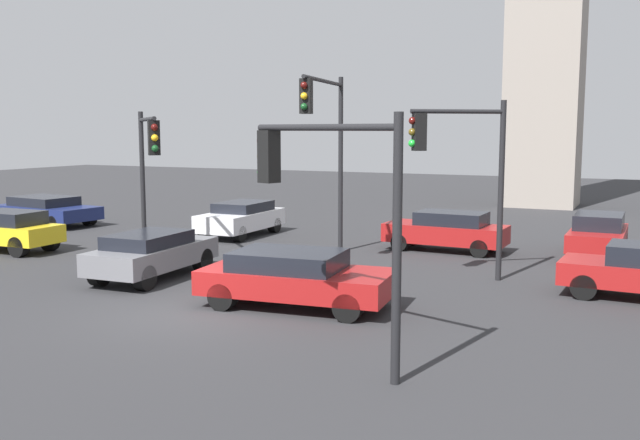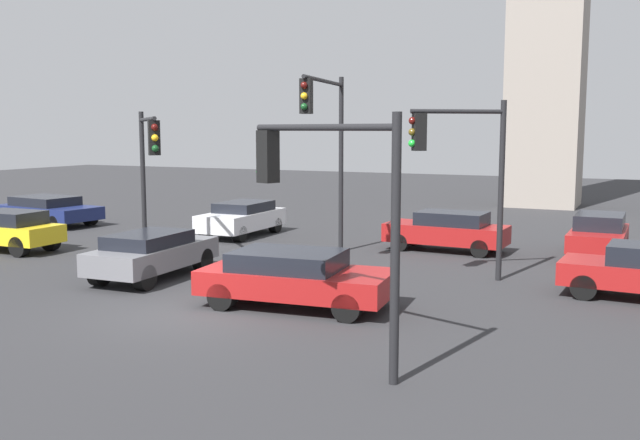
{
  "view_description": "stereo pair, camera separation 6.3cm",
  "coord_description": "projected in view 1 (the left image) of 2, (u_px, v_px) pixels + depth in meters",
  "views": [
    {
      "loc": [
        9.45,
        -13.15,
        4.22
      ],
      "look_at": [
        1.11,
        4.69,
        1.69
      ],
      "focal_mm": 39.65,
      "sensor_mm": 36.0,
      "label": 1
    },
    {
      "loc": [
        9.51,
        -13.13,
        4.22
      ],
      "look_at": [
        1.11,
        4.69,
        1.69
      ],
      "focal_mm": 39.65,
      "sensor_mm": 36.0,
      "label": 2
    }
  ],
  "objects": [
    {
      "name": "car_4",
      "position": [
        598.0,
        234.0,
        23.63
      ],
      "size": [
        1.74,
        3.97,
        1.41
      ],
      "rotation": [
        0.0,
        0.0,
        -1.58
      ],
      "color": "maroon",
      "rests_on": "ground_plane"
    },
    {
      "name": "car_0",
      "position": [
        447.0,
        230.0,
        24.6
      ],
      "size": [
        4.23,
        1.88,
        1.39
      ],
      "rotation": [
        0.0,
        0.0,
        3.1
      ],
      "color": "maroon",
      "rests_on": "ground_plane"
    },
    {
      "name": "traffic_light_1",
      "position": [
        324.0,
        186.0,
        12.53
      ],
      "size": [
        3.31,
        1.3,
        4.5
      ],
      "rotation": [
        0.0,
        0.0,
        2.81
      ],
      "color": "black",
      "rests_on": "ground_plane"
    },
    {
      "name": "car_8",
      "position": [
        295.0,
        277.0,
        16.86
      ],
      "size": [
        4.72,
        2.52,
        1.34
      ],
      "rotation": [
        0.0,
        0.0,
        0.1
      ],
      "color": "maroon",
      "rests_on": "ground_plane"
    },
    {
      "name": "car_3",
      "position": [
        241.0,
        218.0,
        28.16
      ],
      "size": [
        1.87,
        4.11,
        1.35
      ],
      "rotation": [
        0.0,
        0.0,
        -1.57
      ],
      "color": "silver",
      "rests_on": "ground_plane"
    },
    {
      "name": "traffic_light_3",
      "position": [
        326.0,
        128.0,
        22.34
      ],
      "size": [
        0.84,
        4.22,
        5.98
      ],
      "rotation": [
        0.0,
        0.0,
        -1.42
      ],
      "color": "black",
      "rests_on": "ground_plane"
    },
    {
      "name": "car_5",
      "position": [
        6.0,
        230.0,
        24.54
      ],
      "size": [
        3.98,
        1.76,
        1.42
      ],
      "rotation": [
        0.0,
        0.0,
        3.16
      ],
      "color": "yellow",
      "rests_on": "ground_plane"
    },
    {
      "name": "car_1",
      "position": [
        47.0,
        210.0,
        31.35
      ],
      "size": [
        5.01,
        2.7,
        1.27
      ],
      "rotation": [
        0.0,
        0.0,
        -0.12
      ],
      "color": "navy",
      "rests_on": "ground_plane"
    },
    {
      "name": "traffic_light_2",
      "position": [
        460.0,
        156.0,
        19.2
      ],
      "size": [
        2.27,
        1.77,
        5.02
      ],
      "rotation": [
        0.0,
        0.0,
        -2.49
      ],
      "color": "black",
      "rests_on": "ground_plane"
    },
    {
      "name": "car_7",
      "position": [
        152.0,
        253.0,
        20.06
      ],
      "size": [
        1.97,
        4.24,
        1.33
      ],
      "rotation": [
        0.0,
        0.0,
        1.61
      ],
      "color": "slate",
      "rests_on": "ground_plane"
    },
    {
      "name": "ground_plane",
      "position": [
        191.0,
        313.0,
        16.33
      ],
      "size": [
        104.5,
        104.5,
        0.0
      ],
      "primitive_type": "plane",
      "color": "#2D2D30"
    },
    {
      "name": "traffic_light_0",
      "position": [
        148.0,
        155.0,
        21.95
      ],
      "size": [
        2.81,
        2.82,
        4.81
      ],
      "rotation": [
        0.0,
        0.0,
        -0.79
      ],
      "color": "black",
      "rests_on": "ground_plane"
    }
  ]
}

